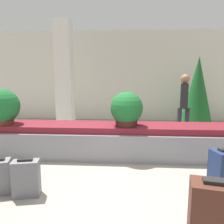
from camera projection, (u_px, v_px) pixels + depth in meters
name	position (u px, v px, depth m)	size (l,w,h in m)	color
ground_plane	(105.00, 196.00, 2.92)	(18.00, 18.00, 0.00)	gray
back_wall	(119.00, 76.00, 7.92)	(18.00, 0.06, 3.20)	beige
carousel	(112.00, 141.00, 4.39)	(8.39, 0.87, 0.64)	gray
pillar	(65.00, 76.00, 6.56)	(0.47, 0.47, 3.20)	silver
suitcase_0	(223.00, 174.00, 2.86)	(0.36, 0.33, 0.67)	navy
suitcase_2	(26.00, 178.00, 2.90)	(0.37, 0.25, 0.52)	slate
suitcase_5	(0.00, 176.00, 2.98)	(0.33, 0.29, 0.50)	slate
potted_plant_1	(2.00, 107.00, 4.29)	(0.68, 0.68, 0.71)	#4C2319
potted_plant_2	(127.00, 109.00, 4.17)	(0.62, 0.62, 0.66)	#381914
traveler_0	(184.00, 101.00, 5.54)	(0.31, 0.36, 1.64)	#282833
decorated_tree	(197.00, 90.00, 6.69)	(0.94, 0.94, 2.18)	#4C331E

